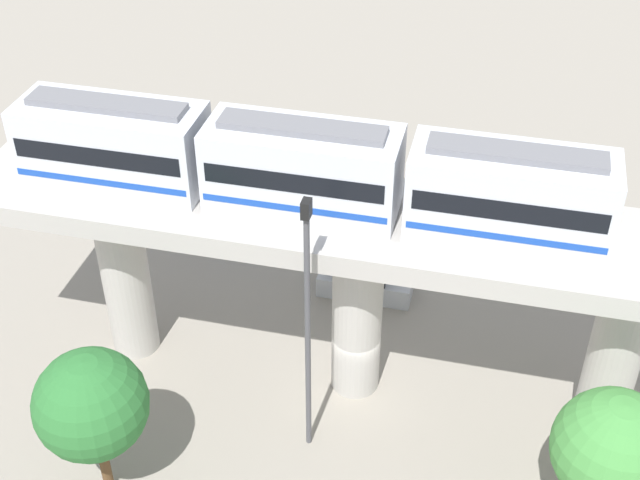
{
  "coord_description": "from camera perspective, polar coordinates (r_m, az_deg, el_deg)",
  "views": [
    {
      "loc": [
        -24.1,
        -4.36,
        25.23
      ],
      "look_at": [
        2.5,
        2.04,
        4.94
      ],
      "focal_mm": 48.47,
      "sensor_mm": 36.0,
      "label": 1
    }
  ],
  "objects": [
    {
      "name": "parked_car_blue",
      "position": [
        43.23,
        -5.22,
        1.88
      ],
      "size": [
        2.43,
        4.43,
        1.76
      ],
      "rotation": [
        0.0,
        0.0,
        0.16
      ],
      "color": "#284CB7",
      "rests_on": "ground"
    },
    {
      "name": "viaduct",
      "position": [
        31.03,
        2.59,
        -1.36
      ],
      "size": [
        5.2,
        28.85,
        8.23
      ],
      "color": "#B7B2AA",
      "rests_on": "ground"
    },
    {
      "name": "signal_post",
      "position": [
        28.8,
        -0.83,
        -5.47
      ],
      "size": [
        0.44,
        0.28,
        10.83
      ],
      "color": "#4C4C51",
      "rests_on": "ground"
    },
    {
      "name": "parked_car_silver",
      "position": [
        38.87,
        3.0,
        -2.55
      ],
      "size": [
        1.82,
        4.21,
        1.76
      ],
      "rotation": [
        0.0,
        0.0,
        -0.01
      ],
      "color": "#B2B5BA",
      "rests_on": "ground"
    },
    {
      "name": "ground_plane",
      "position": [
        35.16,
        2.31,
        -9.33
      ],
      "size": [
        120.0,
        120.0,
        0.0
      ],
      "primitive_type": "plane",
      "color": "gray"
    },
    {
      "name": "tree_near_viaduct",
      "position": [
        28.93,
        18.79,
        -12.97
      ],
      "size": [
        3.89,
        3.89,
        6.07
      ],
      "color": "brown",
      "rests_on": "ground"
    },
    {
      "name": "tree_mid_lot",
      "position": [
        29.59,
        -14.87,
        -10.48
      ],
      "size": [
        3.8,
        3.8,
        6.08
      ],
      "color": "brown",
      "rests_on": "ground"
    },
    {
      "name": "train",
      "position": [
        29.34,
        -1.15,
        4.75
      ],
      "size": [
        2.64,
        20.5,
        3.24
      ],
      "color": "silver",
      "rests_on": "viaduct"
    }
  ]
}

